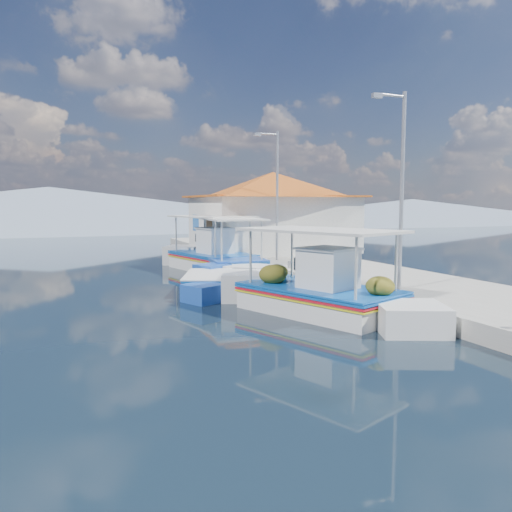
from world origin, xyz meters
name	(u,v)px	position (x,y,z in m)	size (l,w,h in m)	color
ground	(297,335)	(0.00, 0.00, 0.00)	(160.00, 160.00, 0.00)	black
quay	(360,278)	(5.90, 6.00, 0.25)	(5.00, 44.00, 0.50)	#A5A39A
bollards	(324,273)	(3.80, 5.25, 0.65)	(0.20, 17.20, 0.30)	#A5A8AD
main_caique	(319,295)	(1.73, 1.98, 0.52)	(4.27, 7.68, 2.71)	white
caique_green_canopy	(231,265)	(2.12, 10.57, 0.42)	(2.65, 7.45, 2.80)	white
caique_blue_hull	(207,284)	(-0.19, 6.68, 0.26)	(2.91, 5.10, 0.98)	#1B48A4
caique_far	(212,259)	(1.80, 12.38, 0.53)	(3.60, 7.97, 2.86)	white
harbor_building	(273,211)	(6.20, 15.00, 2.78)	(10.49, 10.49, 4.40)	white
lamp_post_near	(400,181)	(4.51, 2.00, 3.85)	(1.21, 0.14, 6.00)	#A5A8AD
lamp_post_far	(275,189)	(4.51, 11.00, 3.85)	(1.21, 0.14, 6.00)	#A5A8AD
mountain_ridge	(145,212)	(6.54, 56.00, 2.04)	(171.40, 96.00, 5.50)	slate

